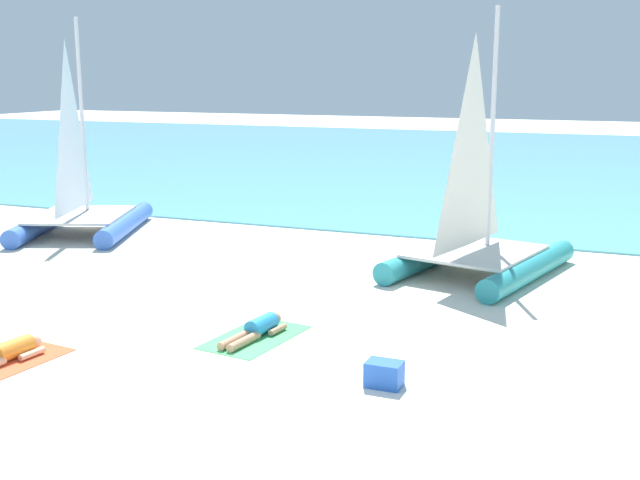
# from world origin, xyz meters

# --- Properties ---
(ground_plane) EXTENTS (120.00, 120.00, 0.00)m
(ground_plane) POSITION_xyz_m (0.00, 10.00, 0.00)
(ground_plane) COLOR silver
(ocean_water) EXTENTS (120.00, 40.00, 0.05)m
(ocean_water) POSITION_xyz_m (0.00, 31.67, 0.03)
(ocean_water) COLOR #5BB2C1
(ocean_water) RESTS_ON ground
(sailboat_teal) EXTENTS (3.70, 4.89, 5.70)m
(sailboat_teal) POSITION_xyz_m (2.38, 8.44, 0.85)
(sailboat_teal) COLOR teal
(sailboat_teal) RESTS_ON ground
(sailboat_blue) EXTENTS (4.26, 5.16, 5.78)m
(sailboat_blue) POSITION_xyz_m (-8.49, 8.78, 0.86)
(sailboat_blue) COLOR blue
(sailboat_blue) RESTS_ON ground
(towel_left) EXTENTS (1.30, 2.01, 0.01)m
(towel_left) POSITION_xyz_m (-3.17, 0.34, 0.01)
(towel_left) COLOR #EA5933
(towel_left) RESTS_ON ground
(sunbather_left) EXTENTS (0.59, 1.57, 0.30)m
(sunbather_left) POSITION_xyz_m (-3.17, 0.40, 0.13)
(sunbather_left) COLOR orange
(sunbather_left) RESTS_ON towel_left
(towel_right) EXTENTS (1.33, 2.02, 0.01)m
(towel_right) POSITION_xyz_m (-0.18, 2.83, 0.01)
(towel_right) COLOR #4CB266
(towel_right) RESTS_ON ground
(sunbather_right) EXTENTS (0.60, 1.57, 0.30)m
(sunbather_right) POSITION_xyz_m (-0.17, 2.90, 0.13)
(sunbather_right) COLOR #268CCC
(sunbather_right) RESTS_ON towel_right
(cooler_box) EXTENTS (0.50, 0.36, 0.36)m
(cooler_box) POSITION_xyz_m (2.44, 1.66, 0.18)
(cooler_box) COLOR blue
(cooler_box) RESTS_ON ground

